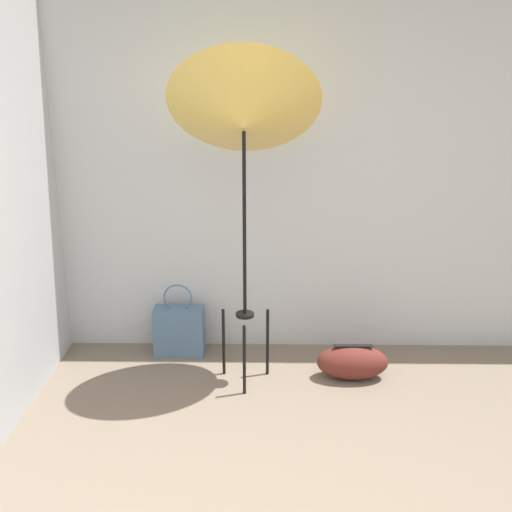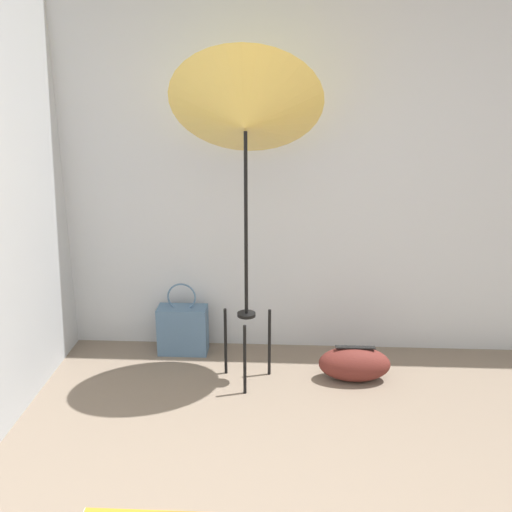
# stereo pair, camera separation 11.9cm
# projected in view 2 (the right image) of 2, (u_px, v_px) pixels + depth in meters

# --- Properties ---
(wall_back) EXTENTS (8.00, 0.05, 2.60)m
(wall_back) POSITION_uv_depth(u_px,v_px,m) (315.00, 167.00, 3.99)
(wall_back) COLOR #B7BCC1
(wall_back) RESTS_ON ground_plane
(photo_umbrella) EXTENTS (0.89, 0.76, 2.06)m
(photo_umbrella) POSITION_uv_depth(u_px,v_px,m) (245.00, 117.00, 3.38)
(photo_umbrella) COLOR black
(photo_umbrella) RESTS_ON ground_plane
(tote_bag) EXTENTS (0.34, 0.17, 0.52)m
(tote_bag) POSITION_uv_depth(u_px,v_px,m) (183.00, 329.00, 4.21)
(tote_bag) COLOR slate
(tote_bag) RESTS_ON ground_plane
(duffel_bag) EXTENTS (0.46, 0.23, 0.24)m
(duffel_bag) POSITION_uv_depth(u_px,v_px,m) (354.00, 364.00, 3.85)
(duffel_bag) COLOR #5B231E
(duffel_bag) RESTS_ON ground_plane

